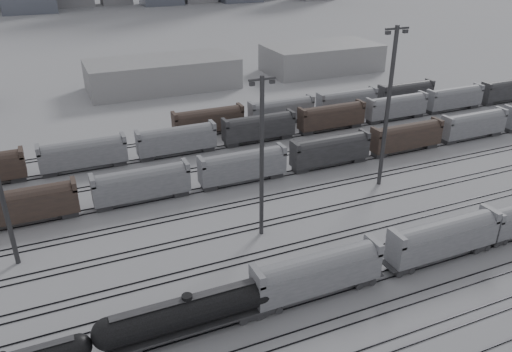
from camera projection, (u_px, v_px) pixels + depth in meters
name	position (u px, v px, depth m)	size (l,w,h in m)	color
ground	(285.00, 312.00, 55.63)	(900.00, 900.00, 0.00)	#AFAFB3
tracks	(229.00, 234.00, 70.06)	(220.00, 71.50, 0.16)	black
tank_car_b	(188.00, 313.00, 51.41)	(19.42, 3.24, 4.80)	#262629
hopper_car_a	(317.00, 272.00, 56.60)	(15.67, 3.11, 5.60)	#262629
hopper_car_b	(443.00, 237.00, 63.17)	(15.72, 3.12, 5.62)	#262629
light_mast_c	(262.00, 155.00, 65.18)	(3.61, 0.58, 22.54)	#373739
light_mast_d	(388.00, 105.00, 78.44)	(4.18, 0.67, 26.12)	#373739
bg_string_near	(243.00, 167.00, 83.74)	(151.00, 3.00, 5.60)	gray
bg_string_mid	(259.00, 129.00, 100.56)	(151.00, 3.00, 5.60)	#262629
bg_string_far	(315.00, 107.00, 113.46)	(66.00, 3.00, 5.60)	#47362D
warehouse_mid	(163.00, 74.00, 136.00)	(40.00, 18.00, 8.00)	#969698
warehouse_right	(322.00, 58.00, 153.97)	(35.00, 18.00, 8.00)	#969698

